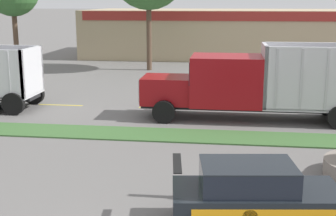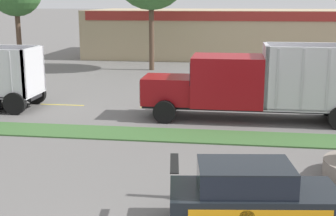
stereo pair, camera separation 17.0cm
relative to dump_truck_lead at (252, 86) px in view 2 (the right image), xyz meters
The scene contains 7 objects.
grass_verge 5.17m from the dump_truck_lead, 139.36° to the right, with size 120.00×1.92×0.06m, color #3D6633.
centre_line_3 10.07m from the dump_truck_lead, 169.89° to the left, with size 2.40×0.14×0.01m, color yellow.
centre_line_4 4.98m from the dump_truck_lead, 158.31° to the left, with size 2.40×0.14×0.01m, color yellow.
centre_line_5 2.55m from the dump_truck_lead, 59.99° to the left, with size 2.40×0.14×0.01m, color yellow.
dump_truck_lead is the anchor object (origin of this frame).
rally_car 10.69m from the dump_truck_lead, 91.97° to the right, with size 4.25×2.22×1.62m.
store_building_backdrop 26.16m from the dump_truck_lead, 93.95° to the left, with size 26.15×12.10×4.50m.
Camera 2 is at (2.85, -7.58, 5.38)m, focal length 50.00 mm.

